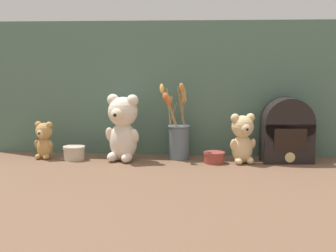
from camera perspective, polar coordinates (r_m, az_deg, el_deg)
name	(u,v)px	position (r m, az deg, el deg)	size (l,w,h in m)	color
ground_plane	(168,162)	(2.14, -0.05, -4.02)	(4.00, 4.00, 0.00)	brown
backdrop_wall	(171,89)	(2.26, 0.36, 4.16)	(1.63, 0.02, 0.59)	#4C6B5B
teddy_bear_large	(123,126)	(2.15, -5.06, -0.03)	(0.16, 0.14, 0.28)	beige
teddy_bear_medium	(243,137)	(2.12, 8.28, -1.26)	(0.12, 0.11, 0.21)	#DBBC84
teddy_bear_small	(44,139)	(2.26, -13.59, -1.45)	(0.09, 0.08, 0.16)	tan
flower_vase	(178,136)	(2.19, 1.15, -1.10)	(0.13, 0.14, 0.33)	slate
vintage_radio	(287,131)	(2.18, 13.06, -0.59)	(0.22, 0.14, 0.27)	black
decorative_tin_tall	(74,153)	(2.22, -10.37, -2.95)	(0.09, 0.09, 0.06)	beige
decorative_tin_short	(214,157)	(2.13, 5.12, -3.46)	(0.09, 0.09, 0.05)	#993D33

